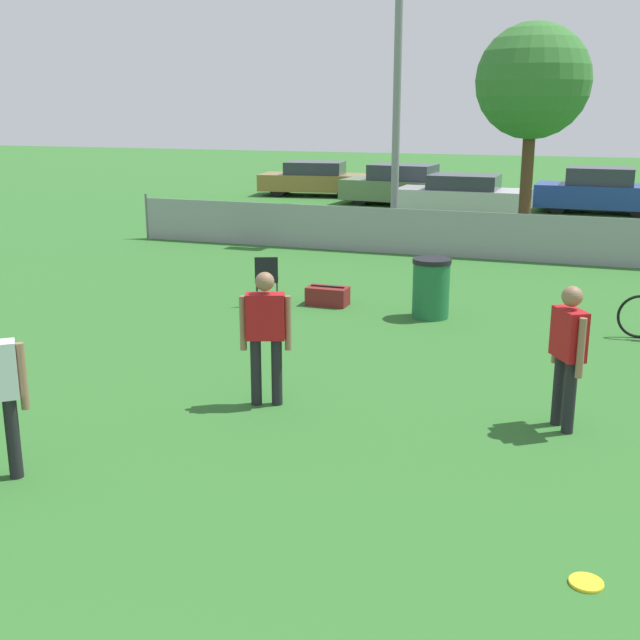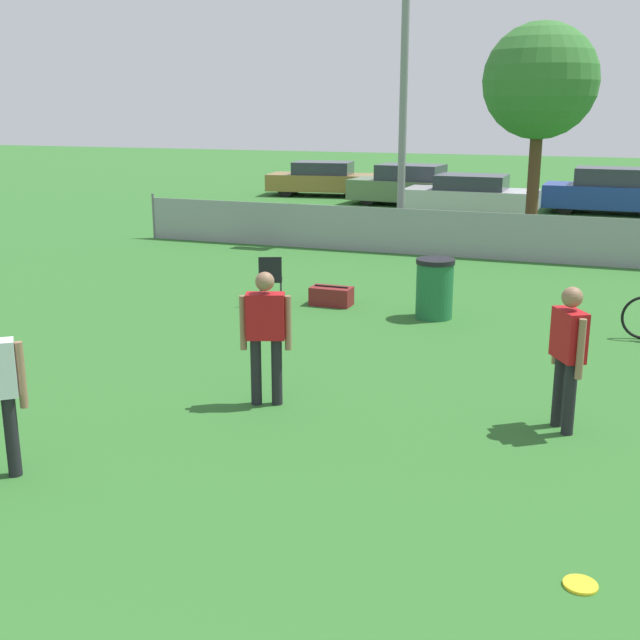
% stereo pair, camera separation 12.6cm
% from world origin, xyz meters
% --- Properties ---
extents(fence_backline, '(19.06, 0.07, 1.21)m').
position_xyz_m(fence_backline, '(0.00, 18.00, 0.55)').
color(fence_backline, gray).
rests_on(fence_backline, ground_plane).
extents(light_pole, '(0.90, 0.36, 7.99)m').
position_xyz_m(light_pole, '(-3.03, 19.67, 4.75)').
color(light_pole, gray).
rests_on(light_pole, ground_plane).
extents(tree_near_pole, '(2.94, 2.94, 5.58)m').
position_xyz_m(tree_near_pole, '(0.17, 21.16, 4.08)').
color(tree_near_pole, '#4C331E').
rests_on(tree_near_pole, ground_plane).
extents(player_defender_red, '(0.58, 0.36, 1.63)m').
position_xyz_m(player_defender_red, '(-1.46, 7.50, 0.95)').
color(player_defender_red, black).
rests_on(player_defender_red, ground_plane).
extents(player_thrower_red, '(0.42, 0.53, 1.63)m').
position_xyz_m(player_thrower_red, '(1.95, 7.91, 0.95)').
color(player_thrower_red, black).
rests_on(player_thrower_red, ground_plane).
extents(frisbee_disc, '(0.26, 0.26, 0.03)m').
position_xyz_m(frisbee_disc, '(2.31, 4.82, 0.01)').
color(frisbee_disc, yellow).
rests_on(frisbee_disc, ground_plane).
extents(folding_chair_sideline, '(0.54, 0.54, 0.89)m').
position_xyz_m(folding_chair_sideline, '(-3.45, 12.15, 0.51)').
color(folding_chair_sideline, '#333338').
rests_on(folding_chair_sideline, ground_plane).
extents(trash_bin, '(0.65, 0.65, 1.02)m').
position_xyz_m(trash_bin, '(-0.47, 12.24, 0.51)').
color(trash_bin, '#1E6638').
rests_on(trash_bin, ground_plane).
extents(gear_bag_sideline, '(0.74, 0.41, 0.36)m').
position_xyz_m(gear_bag_sideline, '(-2.40, 12.47, 0.17)').
color(gear_bag_sideline, maroon).
rests_on(gear_bag_sideline, ground_plane).
extents(parked_car_tan, '(4.55, 2.40, 1.35)m').
position_xyz_m(parked_car_tan, '(-8.86, 29.66, 0.67)').
color(parked_car_tan, black).
rests_on(parked_car_tan, ground_plane).
extents(parked_car_olive, '(4.48, 2.14, 1.46)m').
position_xyz_m(parked_car_olive, '(-4.79, 27.75, 0.69)').
color(parked_car_olive, black).
rests_on(parked_car_olive, ground_plane).
extents(parked_car_silver, '(4.31, 1.88, 1.32)m').
position_xyz_m(parked_car_silver, '(-2.25, 25.79, 0.66)').
color(parked_car_silver, black).
rests_on(parked_car_silver, ground_plane).
extents(parked_car_blue, '(4.15, 1.88, 1.51)m').
position_xyz_m(parked_car_blue, '(1.97, 27.82, 0.72)').
color(parked_car_blue, black).
rests_on(parked_car_blue, ground_plane).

